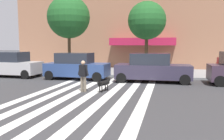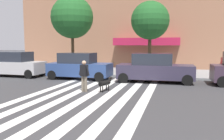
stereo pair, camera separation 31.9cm
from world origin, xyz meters
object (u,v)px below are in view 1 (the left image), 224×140
pedestrian_dog_walker (83,74)px  pedestrian_bystander (220,64)px  parked_car_third_in_line (152,68)px  street_tree_middle (147,21)px  street_tree_nearest (69,17)px  parked_car_behind_first (77,67)px  parked_car_near_curb (12,65)px  dog_on_leash (104,83)px

pedestrian_dog_walker → pedestrian_bystander: pedestrian_bystander is taller
parked_car_third_in_line → street_tree_middle: size_ratio=0.86×
street_tree_nearest → parked_car_behind_first: bearing=-56.7°
parked_car_near_curb → pedestrian_bystander: size_ratio=2.64×
parked_car_near_curb → parked_car_behind_first: parked_car_near_curb is taller
parked_car_behind_first → dog_on_leash: (3.10, -3.76, -0.46)m
parked_car_third_in_line → pedestrian_bystander: parked_car_third_in_line is taller
street_tree_nearest → street_tree_middle: street_tree_nearest is taller
pedestrian_dog_walker → parked_car_third_in_line: bearing=52.0°
parked_car_near_curb → pedestrian_bystander: 15.40m
parked_car_third_in_line → street_tree_middle: street_tree_middle is taller
parked_car_third_in_line → street_tree_nearest: bearing=159.8°
parked_car_behind_first → street_tree_nearest: size_ratio=0.71×
parked_car_near_curb → parked_car_third_in_line: (10.64, -0.00, -0.02)m
pedestrian_dog_walker → dog_on_leash: size_ratio=1.46×
parked_car_third_in_line → pedestrian_dog_walker: (-3.24, -4.15, 0.02)m
street_tree_middle → street_tree_nearest: bearing=-172.7°
parked_car_third_in_line → pedestrian_bystander: size_ratio=3.02×
parked_car_third_in_line → dog_on_leash: 4.39m
dog_on_leash → pedestrian_bystander: size_ratio=0.69×
street_tree_middle → pedestrian_bystander: bearing=-11.9°
street_tree_middle → pedestrian_dog_walker: 8.66m
parked_car_behind_first → pedestrian_dog_walker: (2.08, -4.15, 0.02)m
parked_car_behind_first → pedestrian_bystander: size_ratio=2.73×
parked_car_near_curb → pedestrian_bystander: (15.23, 2.27, 0.15)m
parked_car_near_curb → parked_car_third_in_line: parked_car_near_curb is taller
pedestrian_dog_walker → dog_on_leash: (1.02, 0.39, -0.48)m
street_tree_middle → dog_on_leash: street_tree_middle is taller
street_tree_nearest → street_tree_middle: size_ratio=1.10×
parked_car_behind_first → street_tree_nearest: bearing=123.3°
street_tree_middle → pedestrian_dog_walker: size_ratio=3.49×
pedestrian_dog_walker → dog_on_leash: 1.19m
parked_car_near_curb → parked_car_third_in_line: bearing=-0.0°
pedestrian_dog_walker → pedestrian_bystander: (7.83, 6.42, 0.15)m
parked_car_third_in_line → street_tree_middle: 4.88m
parked_car_behind_first → dog_on_leash: 4.89m
pedestrian_dog_walker → pedestrian_bystander: size_ratio=1.00×
dog_on_leash → pedestrian_dog_walker: bearing=-158.8°
street_tree_middle → pedestrian_bystander: 6.32m
parked_car_third_in_line → dog_on_leash: size_ratio=4.40×
parked_car_third_in_line → street_tree_nearest: street_tree_nearest is taller
parked_car_near_curb → dog_on_leash: parked_car_near_curb is taller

